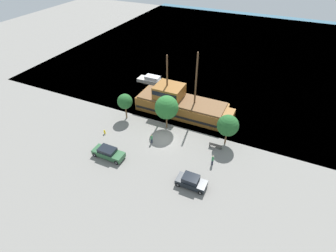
# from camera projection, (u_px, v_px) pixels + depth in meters

# --- Properties ---
(ground_plane) EXTENTS (160.00, 160.00, 0.00)m
(ground_plane) POSITION_uv_depth(u_px,v_px,m) (164.00, 139.00, 41.15)
(ground_plane) COLOR gray
(water_surface) EXTENTS (80.00, 80.00, 0.00)m
(water_surface) POSITION_uv_depth(u_px,v_px,m) (232.00, 47.00, 72.96)
(water_surface) COLOR #38667F
(water_surface) RESTS_ON ground
(pirate_ship) EXTENTS (17.18, 5.32, 11.66)m
(pirate_ship) POSITION_uv_depth(u_px,v_px,m) (180.00, 104.00, 46.17)
(pirate_ship) COLOR brown
(pirate_ship) RESTS_ON water_surface
(moored_boat_dockside) EXTENTS (7.78, 2.15, 1.54)m
(moored_boat_dockside) POSITION_uv_depth(u_px,v_px,m) (154.00, 81.00, 55.72)
(moored_boat_dockside) COLOR #B7B2A8
(moored_boat_dockside) RESTS_ON water_surface
(parked_car_curb_front) EXTENTS (3.91, 1.87, 1.60)m
(parked_car_curb_front) POSITION_uv_depth(u_px,v_px,m) (191.00, 181.00, 33.32)
(parked_car_curb_front) COLOR black
(parked_car_curb_front) RESTS_ON ground_plane
(parked_car_curb_mid) EXTENTS (4.70, 1.89, 1.52)m
(parked_car_curb_mid) POSITION_uv_depth(u_px,v_px,m) (108.00, 153.00, 37.59)
(parked_car_curb_mid) COLOR #2D5B38
(parked_car_curb_mid) RESTS_ON ground_plane
(fire_hydrant) EXTENTS (0.42, 0.25, 0.76)m
(fire_hydrant) POSITION_uv_depth(u_px,v_px,m) (105.00, 132.00, 42.03)
(fire_hydrant) COLOR yellow
(fire_hydrant) RESTS_ON ground_plane
(bench_promenade_east) EXTENTS (1.90, 0.45, 0.85)m
(bench_promenade_east) POSITION_uv_depth(u_px,v_px,m) (216.00, 145.00, 39.33)
(bench_promenade_east) COLOR #4C4742
(bench_promenade_east) RESTS_ON ground_plane
(pedestrian_walking_near) EXTENTS (0.32, 0.32, 1.68)m
(pedestrian_walking_near) POSITION_uv_depth(u_px,v_px,m) (213.00, 160.00, 36.29)
(pedestrian_walking_near) COLOR #232838
(pedestrian_walking_near) RESTS_ON ground_plane
(pedestrian_walking_far) EXTENTS (0.32, 0.32, 1.57)m
(pedestrian_walking_far) POSITION_uv_depth(u_px,v_px,m) (152.00, 139.00, 40.02)
(pedestrian_walking_far) COLOR #232838
(pedestrian_walking_far) RESTS_ON ground_plane
(tree_row_east) EXTENTS (2.56, 2.56, 4.65)m
(tree_row_east) POSITION_uv_depth(u_px,v_px,m) (125.00, 101.00, 43.80)
(tree_row_east) COLOR brown
(tree_row_east) RESTS_ON ground_plane
(tree_row_mideast) EXTENTS (3.79, 3.79, 5.89)m
(tree_row_mideast) POSITION_uv_depth(u_px,v_px,m) (167.00, 107.00, 41.18)
(tree_row_mideast) COLOR brown
(tree_row_mideast) RESTS_ON ground_plane
(tree_row_midwest) EXTENTS (3.23, 3.23, 5.07)m
(tree_row_midwest) POSITION_uv_depth(u_px,v_px,m) (228.00, 126.00, 38.31)
(tree_row_midwest) COLOR brown
(tree_row_midwest) RESTS_ON ground_plane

